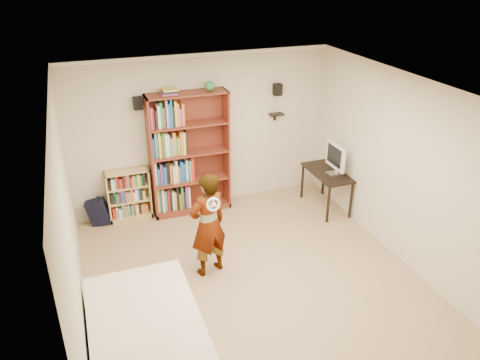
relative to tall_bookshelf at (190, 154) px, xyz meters
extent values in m
cube|color=tan|center=(0.28, -2.30, -1.06)|extent=(4.50, 5.00, 0.01)
cube|color=beige|center=(0.28, 0.20, 0.29)|extent=(4.50, 0.02, 2.70)
cube|color=beige|center=(0.28, -4.80, 0.29)|extent=(4.50, 0.02, 2.70)
cube|color=beige|center=(-1.97, -2.30, 0.29)|extent=(0.02, 5.00, 2.70)
cube|color=beige|center=(2.53, -2.30, 0.29)|extent=(0.02, 5.00, 2.70)
cube|color=white|center=(0.28, -2.30, 1.64)|extent=(4.50, 5.00, 0.02)
cube|color=white|center=(0.28, 0.17, 1.61)|extent=(4.50, 0.06, 0.06)
cube|color=white|center=(0.28, -4.77, 1.61)|extent=(4.50, 0.06, 0.06)
cube|color=white|center=(-1.94, -2.30, 1.61)|extent=(0.06, 5.00, 0.06)
cube|color=white|center=(2.50, -2.30, 1.61)|extent=(0.06, 5.00, 0.06)
cube|color=black|center=(-0.77, 0.10, 0.94)|extent=(0.14, 0.12, 0.20)
cube|color=black|center=(1.63, 0.10, 0.94)|extent=(0.14, 0.12, 0.20)
cube|color=black|center=(1.63, 0.11, 0.49)|extent=(0.25, 0.16, 0.02)
imported|color=black|center=(-0.23, -1.84, -0.29)|extent=(0.65, 0.52, 1.54)
torus|color=silver|center=(-0.23, -2.13, 0.18)|extent=(0.19, 0.07, 0.19)
camera|label=1|loc=(-1.68, -7.15, 3.07)|focal=35.00mm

